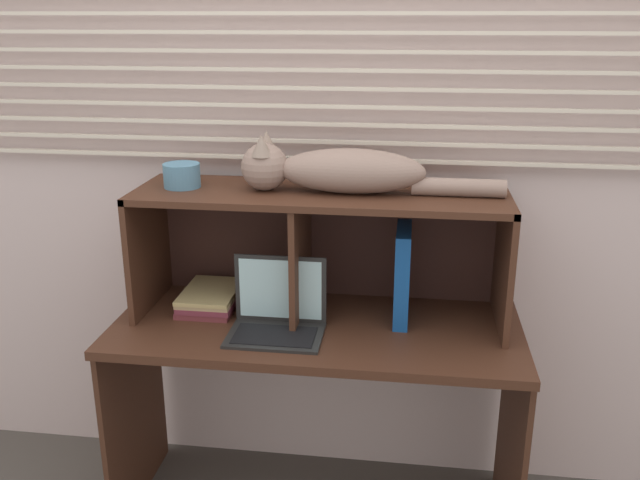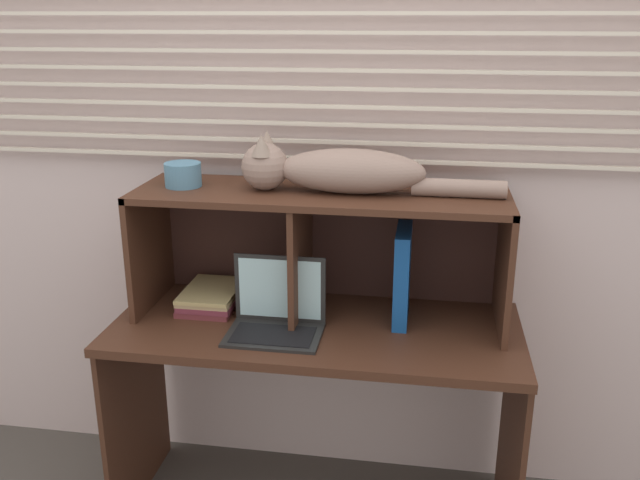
{
  "view_description": "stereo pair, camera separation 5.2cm",
  "coord_description": "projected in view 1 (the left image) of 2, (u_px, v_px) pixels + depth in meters",
  "views": [
    {
      "loc": [
        0.29,
        -1.8,
        1.71
      ],
      "look_at": [
        0.0,
        0.31,
        1.0
      ],
      "focal_mm": 38.3,
      "sensor_mm": 36.0,
      "label": 1
    },
    {
      "loc": [
        0.34,
        -1.79,
        1.71
      ],
      "look_at": [
        0.0,
        0.31,
        1.0
      ],
      "focal_mm": 38.3,
      "sensor_mm": 36.0,
      "label": 2
    }
  ],
  "objects": [
    {
      "name": "laptop",
      "position": [
        277.0,
        316.0,
        2.18
      ],
      "size": [
        0.3,
        0.21,
        0.24
      ],
      "color": "#242424",
      "rests_on": "desk"
    },
    {
      "name": "cat",
      "position": [
        335.0,
        170.0,
        2.17
      ],
      "size": [
        0.84,
        0.16,
        0.19
      ],
      "color": "gray",
      "rests_on": "hutch_shelf_unit"
    },
    {
      "name": "binder_upright",
      "position": [
        402.0,
        274.0,
        2.25
      ],
      "size": [
        0.05,
        0.22,
        0.32
      ],
      "primitive_type": "cube",
      "color": "#144995",
      "rests_on": "desk"
    },
    {
      "name": "book_stack",
      "position": [
        211.0,
        298.0,
        2.38
      ],
      "size": [
        0.19,
        0.26,
        0.06
      ],
      "color": "brown",
      "rests_on": "desk"
    },
    {
      "name": "back_panel_with_blinds",
      "position": [
        329.0,
        149.0,
        2.39
      ],
      "size": [
        4.4,
        0.08,
        2.5
      ],
      "color": "beige",
      "rests_on": "ground"
    },
    {
      "name": "desk",
      "position": [
        316.0,
        365.0,
        2.29
      ],
      "size": [
        1.34,
        0.57,
        0.74
      ],
      "color": "#45271A",
      "rests_on": "ground"
    },
    {
      "name": "small_basket",
      "position": [
        182.0,
        175.0,
        2.24
      ],
      "size": [
        0.12,
        0.12,
        0.08
      ],
      "primitive_type": "cylinder",
      "color": "teal",
      "rests_on": "hutch_shelf_unit"
    },
    {
      "name": "hutch_shelf_unit",
      "position": [
        319.0,
        227.0,
        2.27
      ],
      "size": [
        1.21,
        0.37,
        0.43
      ],
      "color": "#45271A",
      "rests_on": "desk"
    }
  ]
}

